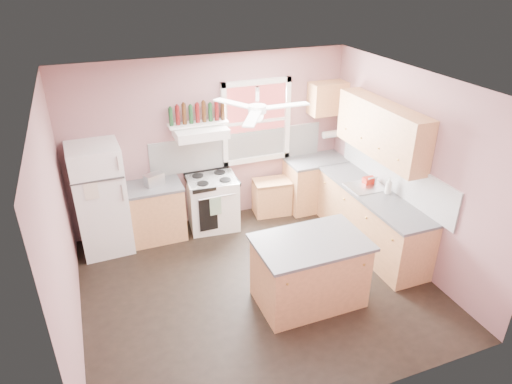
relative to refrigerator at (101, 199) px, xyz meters
name	(u,v)px	position (x,y,z in m)	size (l,w,h in m)	color
floor	(257,285)	(1.79, -1.66, -0.83)	(4.50, 4.50, 0.00)	black
ceiling	(257,87)	(1.79, -1.66, 1.87)	(4.50, 4.50, 0.00)	white
wall_back	(211,141)	(1.79, 0.36, 0.52)	(4.50, 0.05, 2.70)	#906465
wall_right	(411,169)	(4.06, -1.66, 0.52)	(0.05, 4.00, 2.70)	#906465
wall_left	(57,233)	(-0.49, -1.66, 0.52)	(0.05, 4.00, 2.70)	#906465
backsplash_back	(239,149)	(2.24, 0.32, 0.34)	(2.90, 0.03, 0.55)	white
backsplash_right	(393,172)	(4.02, -1.36, 0.34)	(0.03, 2.60, 0.55)	white
window_view	(256,121)	(2.54, 0.32, 0.77)	(1.00, 0.02, 1.20)	maroon
window_frame	(257,122)	(2.54, 0.29, 0.77)	(1.16, 0.07, 1.36)	white
refrigerator	(101,199)	(0.00, 0.00, 0.00)	(0.70, 0.68, 1.66)	white
base_cabinet_left	(154,213)	(0.73, 0.04, -0.40)	(0.90, 0.60, 0.86)	#AF7949
counter_left	(150,187)	(0.73, 0.04, 0.05)	(0.92, 0.62, 0.04)	#505053
toaster	(154,179)	(0.80, 0.05, 0.16)	(0.28, 0.16, 0.18)	silver
stove	(213,202)	(1.68, 0.04, -0.40)	(0.76, 0.64, 0.86)	white
range_hood	(200,132)	(1.56, 0.09, 0.79)	(0.78, 0.50, 0.14)	white
bottle_shelf	(198,124)	(1.56, 0.21, 0.89)	(0.90, 0.26, 0.03)	white
cart	(272,197)	(2.74, 0.09, -0.53)	(0.61, 0.41, 0.61)	#AF7949
base_cabinet_corner	(315,184)	(3.54, 0.04, -0.40)	(1.00, 0.60, 0.86)	#AF7949
base_cabinet_right	(371,220)	(3.74, -1.36, -0.40)	(0.60, 2.20, 0.86)	#AF7949
counter_corner	(317,160)	(3.54, 0.04, 0.05)	(1.02, 0.62, 0.04)	#505053
counter_right	(374,194)	(3.73, -1.36, 0.05)	(0.62, 2.22, 0.04)	#505053
sink	(366,187)	(3.73, -1.16, 0.06)	(0.55, 0.45, 0.03)	silver
faucet	(376,181)	(3.89, -1.16, 0.14)	(0.03, 0.03, 0.14)	silver
upper_cabinet_right	(381,130)	(3.87, -1.16, 0.95)	(0.33, 1.80, 0.76)	#AF7949
upper_cabinet_corner	(328,98)	(3.74, 0.17, 1.07)	(0.60, 0.33, 0.52)	#AF7949
paper_towel	(330,134)	(3.86, 0.20, 0.42)	(0.12, 0.12, 0.26)	white
island	(309,272)	(2.29, -2.17, -0.40)	(1.29, 0.81, 0.86)	#AF7949
island_top	(311,242)	(2.29, -2.17, 0.05)	(1.36, 0.89, 0.04)	#505053
ceiling_fan_hub	(257,109)	(1.79, -1.66, 1.62)	(0.20, 0.20, 0.08)	white
soap_bottle	(389,185)	(3.90, -1.45, 0.20)	(0.10, 0.10, 0.25)	silver
red_caddy	(369,180)	(3.83, -1.08, 0.12)	(0.18, 0.12, 0.10)	#A21A0D
wine_bottles	(198,113)	(1.56, 0.21, 1.05)	(0.86, 0.06, 0.31)	#143819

